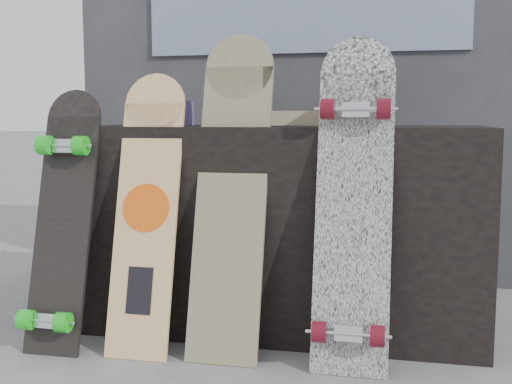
% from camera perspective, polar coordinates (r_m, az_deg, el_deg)
% --- Properties ---
extents(ground, '(60.00, 60.00, 0.00)m').
position_cam_1_polar(ground, '(2.21, -0.74, -15.58)').
color(ground, slate).
rests_on(ground, ground).
extents(vendor_table, '(1.60, 0.60, 0.80)m').
position_cam_1_polar(vendor_table, '(2.57, 1.79, -3.07)').
color(vendor_table, black).
rests_on(vendor_table, ground).
extents(booth, '(2.40, 0.22, 2.20)m').
position_cam_1_polar(booth, '(3.38, 4.56, 11.22)').
color(booth, '#313136').
rests_on(booth, ground).
extents(merch_box_purple, '(0.18, 0.12, 0.10)m').
position_cam_1_polar(merch_box_purple, '(2.66, -7.78, 6.95)').
color(merch_box_purple, '#4A366F').
rests_on(merch_box_purple, vendor_table).
extents(merch_box_small, '(0.14, 0.14, 0.12)m').
position_cam_1_polar(merch_box_small, '(2.57, 8.10, 7.18)').
color(merch_box_small, '#4A366F').
rests_on(merch_box_small, vendor_table).
extents(merch_box_flat, '(0.22, 0.10, 0.06)m').
position_cam_1_polar(merch_box_flat, '(2.70, 3.67, 6.57)').
color(merch_box_flat, '#D1B78C').
rests_on(merch_box_flat, vendor_table).
extents(longboard_geisha, '(0.23, 0.28, 1.00)m').
position_cam_1_polar(longboard_geisha, '(2.32, -9.65, -1.07)').
color(longboard_geisha, beige).
rests_on(longboard_geisha, ground).
extents(longboard_celtic, '(0.25, 0.34, 1.14)m').
position_cam_1_polar(longboard_celtic, '(2.27, -2.12, 0.87)').
color(longboard_celtic, beige).
rests_on(longboard_celtic, ground).
extents(longboard_cascadia, '(0.25, 0.32, 1.11)m').
position_cam_1_polar(longboard_cascadia, '(2.15, 8.69, -0.33)').
color(longboard_cascadia, white).
rests_on(longboard_cascadia, ground).
extents(skateboard_dark, '(0.21, 0.33, 0.94)m').
position_cam_1_polar(skateboard_dark, '(2.42, -16.81, -1.98)').
color(skateboard_dark, black).
rests_on(skateboard_dark, ground).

